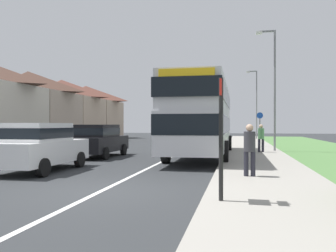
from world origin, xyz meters
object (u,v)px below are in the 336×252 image
(parked_car_white, at_px, (39,145))
(cycle_route_sign, at_px, (260,128))
(street_lamp_mid, at_px, (273,82))
(pedestrian_walking_away, at_px, (261,137))
(street_lamp_far, at_px, (256,100))
(double_decker_bus, at_px, (202,115))
(pedestrian_at_stop, at_px, (250,147))
(bus_stop_sign, at_px, (221,130))
(parked_car_black, at_px, (98,139))

(parked_car_white, bearing_deg, cycle_route_sign, 59.42)
(street_lamp_mid, bearing_deg, cycle_route_sign, 97.42)
(pedestrian_walking_away, bearing_deg, street_lamp_far, 88.19)
(double_decker_bus, bearing_deg, pedestrian_at_stop, -73.55)
(double_decker_bus, distance_m, parked_car_white, 8.49)
(cycle_route_sign, bearing_deg, bus_stop_sign, -95.69)
(pedestrian_at_stop, height_order, street_lamp_mid, street_lamp_mid)
(parked_car_white, height_order, pedestrian_at_stop, parked_car_white)
(pedestrian_at_stop, distance_m, street_lamp_far, 28.86)
(parked_car_white, bearing_deg, pedestrian_walking_away, 47.78)
(parked_car_white, xyz_separation_m, street_lamp_far, (8.78, 28.07, 3.37))
(parked_car_white, xyz_separation_m, bus_stop_sign, (6.59, -4.13, 0.60))
(street_lamp_far, bearing_deg, parked_car_black, -111.50)
(pedestrian_at_stop, xyz_separation_m, street_lamp_far, (1.52, 28.63, 3.33))
(parked_car_black, xyz_separation_m, pedestrian_walking_away, (8.27, 3.46, 0.06))
(pedestrian_at_stop, bearing_deg, double_decker_bus, 106.45)
(double_decker_bus, relative_size, street_lamp_mid, 1.59)
(cycle_route_sign, distance_m, street_lamp_mid, 4.83)
(cycle_route_sign, xyz_separation_m, street_lamp_mid, (0.51, -3.95, 2.73))
(street_lamp_mid, bearing_deg, parked_car_black, -152.28)
(pedestrian_at_stop, distance_m, bus_stop_sign, 3.67)
(pedestrian_walking_away, distance_m, cycle_route_sign, 5.26)
(pedestrian_walking_away, bearing_deg, street_lamp_mid, 59.46)
(street_lamp_mid, bearing_deg, parked_car_white, -130.95)
(pedestrian_walking_away, bearing_deg, pedestrian_at_stop, -95.48)
(parked_car_black, bearing_deg, parked_car_white, -89.07)
(double_decker_bus, height_order, bus_stop_sign, double_decker_bus)
(parked_car_black, bearing_deg, pedestrian_walking_away, 22.71)
(parked_car_white, xyz_separation_m, cycle_route_sign, (8.42, 14.24, 0.49))
(pedestrian_walking_away, height_order, bus_stop_sign, bus_stop_sign)
(bus_stop_sign, relative_size, cycle_route_sign, 1.03)
(parked_car_white, bearing_deg, bus_stop_sign, -32.08)
(parked_car_black, bearing_deg, pedestrian_at_stop, -39.76)
(street_lamp_far, bearing_deg, cycle_route_sign, -91.50)
(pedestrian_walking_away, relative_size, street_lamp_far, 0.22)
(street_lamp_far, bearing_deg, bus_stop_sign, -93.90)
(pedestrian_walking_away, height_order, street_lamp_mid, street_lamp_mid)
(parked_car_white, xyz_separation_m, pedestrian_walking_away, (8.18, 9.01, 0.04))
(double_decker_bus, height_order, cycle_route_sign, double_decker_bus)
(cycle_route_sign, bearing_deg, double_decker_bus, -113.44)
(parked_car_white, distance_m, bus_stop_sign, 7.80)
(cycle_route_sign, height_order, street_lamp_mid, street_lamp_mid)
(parked_car_black, xyz_separation_m, street_lamp_mid, (9.02, 4.74, 3.25))
(parked_car_white, distance_m, pedestrian_at_stop, 7.28)
(parked_car_black, xyz_separation_m, bus_stop_sign, (6.68, -9.68, 0.63))
(cycle_route_sign, bearing_deg, pedestrian_walking_away, -92.63)
(street_lamp_mid, bearing_deg, pedestrian_walking_away, -120.54)
(double_decker_bus, height_order, street_lamp_far, street_lamp_far)
(double_decker_bus, bearing_deg, pedestrian_walking_away, 37.70)
(parked_car_black, height_order, pedestrian_at_stop, pedestrian_at_stop)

